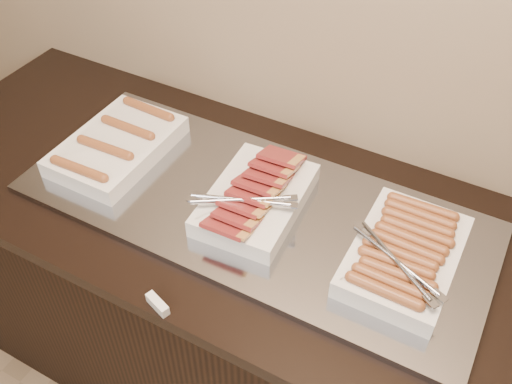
{
  "coord_description": "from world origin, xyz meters",
  "views": [
    {
      "loc": [
        0.5,
        1.24,
        1.95
      ],
      "look_at": [
        0.01,
        2.13,
        0.97
      ],
      "focal_mm": 40.0,
      "sensor_mm": 36.0,
      "label": 1
    }
  ],
  "objects_px": {
    "dish_left": "(117,145)",
    "dish_center": "(255,198)",
    "warming_tray": "(252,207)",
    "dish_right": "(404,254)",
    "counter": "(253,310)"
  },
  "relations": [
    {
      "from": "warming_tray",
      "to": "dish_left",
      "type": "xyz_separation_m",
      "value": [
        -0.43,
        0.0,
        0.04
      ]
    },
    {
      "from": "dish_left",
      "to": "dish_right",
      "type": "distance_m",
      "value": 0.82
    },
    {
      "from": "counter",
      "to": "dish_left",
      "type": "distance_m",
      "value": 0.65
    },
    {
      "from": "warming_tray",
      "to": "dish_center",
      "type": "xyz_separation_m",
      "value": [
        0.01,
        -0.0,
        0.04
      ]
    },
    {
      "from": "dish_center",
      "to": "dish_right",
      "type": "bearing_deg",
      "value": -3.72
    },
    {
      "from": "warming_tray",
      "to": "dish_right",
      "type": "distance_m",
      "value": 0.4
    },
    {
      "from": "counter",
      "to": "dish_right",
      "type": "bearing_deg",
      "value": -0.6
    },
    {
      "from": "dish_right",
      "to": "dish_center",
      "type": "bearing_deg",
      "value": -179.89
    },
    {
      "from": "dish_left",
      "to": "dish_center",
      "type": "bearing_deg",
      "value": -0.57
    },
    {
      "from": "warming_tray",
      "to": "dish_right",
      "type": "height_order",
      "value": "dish_right"
    },
    {
      "from": "warming_tray",
      "to": "dish_left",
      "type": "distance_m",
      "value": 0.43
    },
    {
      "from": "dish_left",
      "to": "dish_right",
      "type": "height_order",
      "value": "dish_right"
    },
    {
      "from": "warming_tray",
      "to": "dish_right",
      "type": "xyz_separation_m",
      "value": [
        0.4,
        -0.0,
        0.04
      ]
    },
    {
      "from": "counter",
      "to": "dish_left",
      "type": "bearing_deg",
      "value": 180.0
    },
    {
      "from": "dish_left",
      "to": "dish_right",
      "type": "relative_size",
      "value": 1.05
    }
  ]
}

